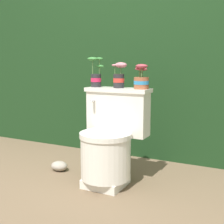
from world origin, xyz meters
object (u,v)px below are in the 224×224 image
at_px(toilet, 110,141).
at_px(potted_plant_left, 96,76).
at_px(potted_plant_middle, 141,79).
at_px(garden_stone, 59,166).
at_px(potted_plant_midleft, 119,77).

distance_m(toilet, potted_plant_left, 0.54).
bearing_deg(potted_plant_left, toilet, -35.74).
height_order(potted_plant_middle, garden_stone, potted_plant_middle).
relative_size(toilet, garden_stone, 4.91).
xyz_separation_m(potted_plant_midleft, garden_stone, (-0.51, -0.11, -0.76)).
bearing_deg(potted_plant_left, potted_plant_middle, -2.01).
relative_size(toilet, potted_plant_left, 3.04).
xyz_separation_m(potted_plant_left, potted_plant_midleft, (0.20, 0.01, -0.01)).
relative_size(potted_plant_midleft, potted_plant_middle, 1.07).
bearing_deg(garden_stone, potted_plant_midleft, 12.39).
height_order(toilet, potted_plant_middle, potted_plant_middle).
relative_size(potted_plant_left, garden_stone, 1.62).
bearing_deg(garden_stone, potted_plant_left, 19.18).
bearing_deg(potted_plant_midleft, garden_stone, -167.61).
height_order(potted_plant_midleft, potted_plant_middle, potted_plant_midleft).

